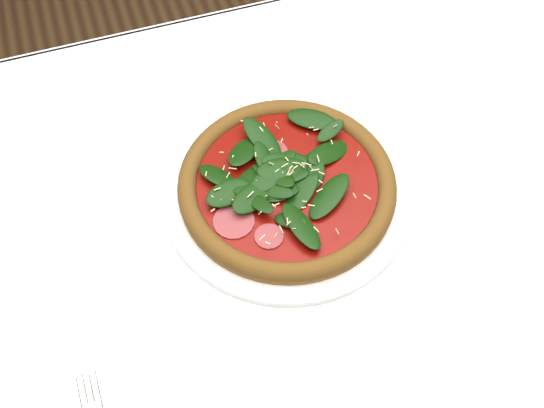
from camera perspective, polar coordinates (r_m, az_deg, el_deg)
name	(u,v)px	position (r m, az deg, el deg)	size (l,w,h in m)	color
ground	(296,373)	(1.50, 2.26, -15.58)	(6.00, 6.00, 0.00)	brown
dining_table	(310,233)	(0.90, 3.63, -2.74)	(1.21, 0.81, 0.75)	white
plate	(287,190)	(0.81, 1.40, 1.32)	(0.33, 0.33, 0.01)	white
pizza	(287,182)	(0.79, 1.42, 2.11)	(0.36, 0.36, 0.04)	olive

